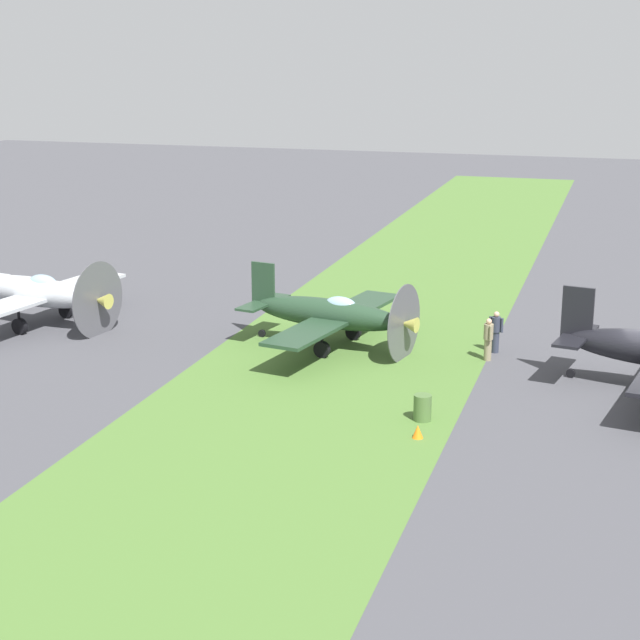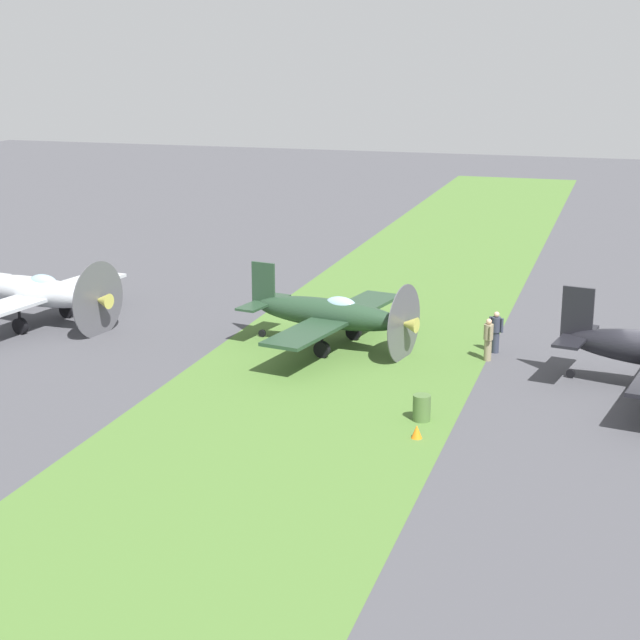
% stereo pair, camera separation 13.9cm
% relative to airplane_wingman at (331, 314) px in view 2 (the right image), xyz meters
% --- Properties ---
extents(grass_verge, '(120.00, 11.00, 0.01)m').
position_rel_airplane_wingman_xyz_m(grass_verge, '(1.75, 0.97, -1.43)').
color(grass_verge, '#476B2D').
rests_on(grass_verge, ground).
extents(airplane_wingman, '(9.71, 7.75, 3.44)m').
position_rel_airplane_wingman_xyz_m(airplane_wingman, '(0.00, 0.00, 0.00)').
color(airplane_wingman, '#233D28').
rests_on(airplane_wingman, ground).
extents(airplane_trail, '(10.30, 8.20, 3.65)m').
position_rel_airplane_wingman_xyz_m(airplane_trail, '(0.47, -13.61, 0.09)').
color(airplane_trail, '#B2B7BC').
rests_on(airplane_trail, ground).
extents(ground_crew_chief, '(0.58, 0.38, 1.73)m').
position_rel_airplane_wingman_xyz_m(ground_crew_chief, '(-0.08, 6.49, -0.53)').
color(ground_crew_chief, '#847A5B').
rests_on(ground_crew_chief, ground).
extents(ground_crew_mechanic, '(0.38, 0.60, 1.73)m').
position_rel_airplane_wingman_xyz_m(ground_crew_mechanic, '(-1.26, 6.64, -0.53)').
color(ground_crew_mechanic, '#2D3342').
rests_on(ground_crew_mechanic, ground).
extents(fuel_drum, '(0.60, 0.60, 0.90)m').
position_rel_airplane_wingman_xyz_m(fuel_drum, '(7.30, 5.34, -0.99)').
color(fuel_drum, '#476633').
rests_on(fuel_drum, ground).
extents(runway_marker_cone, '(0.36, 0.36, 0.44)m').
position_rel_airplane_wingman_xyz_m(runway_marker_cone, '(8.91, 5.51, -1.22)').
color(runway_marker_cone, orange).
rests_on(runway_marker_cone, ground).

